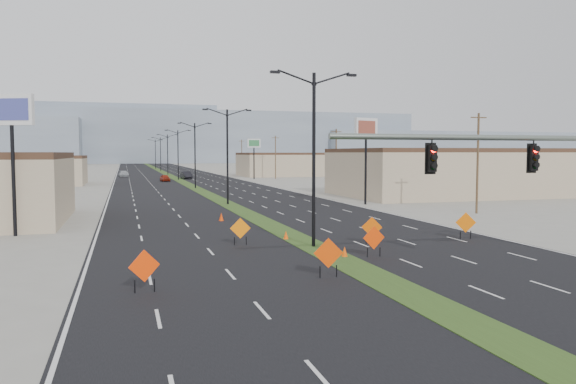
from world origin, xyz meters
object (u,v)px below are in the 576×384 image
object	(u,v)px
construction_sign_5	(466,223)
pole_sign_west	(11,121)
construction_sign_3	(374,239)
cone_3	(221,217)
streetlight_3	(178,153)
streetlight_1	(227,153)
streetlight_2	(195,153)
cone_1	(286,235)
car_left	(165,178)
cone_0	(345,252)
streetlight_6	(155,153)
construction_sign_2	(240,229)
construction_sign_1	(328,254)
streetlight_0	(314,153)
construction_sign_0	(144,267)
pole_sign_east_far	(254,147)
cone_2	(372,226)
signal_mast	(568,168)
pole_sign_east_near	(366,134)
car_mid	(186,175)
streetlight_4	(168,153)
construction_sign_4	(372,228)
streetlight_5	(161,153)
car_far	(124,174)

from	to	relation	value
construction_sign_5	pole_sign_west	bearing A→B (deg)	179.83
construction_sign_3	cone_3	size ratio (longest dim) A/B	2.47
streetlight_3	construction_sign_5	bearing A→B (deg)	-83.10
streetlight_1	construction_sign_5	world-z (taller)	streetlight_1
streetlight_2	cone_1	xyz separation A→B (m)	(-0.79, -52.96, -5.14)
car_left	cone_0	distance (m)	82.06
streetlight_6	construction_sign_2	size ratio (longest dim) A/B	6.16
construction_sign_1	cone_0	xyz separation A→B (m)	(2.50, 4.29, -0.75)
streetlight_2	construction_sign_1	xyz separation A→B (m)	(-2.00, -63.83, -4.38)
streetlight_0	pole_sign_west	bearing A→B (deg)	151.19
construction_sign_0	cone_1	xyz separation A→B (m)	(9.01, 11.32, -0.72)
streetlight_1	streetlight_0	bearing A→B (deg)	-90.00
streetlight_6	construction_sign_0	size ratio (longest dim) A/B	5.89
streetlight_0	pole_sign_east_far	bearing A→B (deg)	79.48
streetlight_0	cone_2	world-z (taller)	streetlight_0
signal_mast	construction_sign_2	size ratio (longest dim) A/B	10.03
streetlight_1	cone_3	bearing A→B (deg)	-102.24
signal_mast	car_left	xyz separation A→B (m)	(-11.58, 88.45, -4.14)
streetlight_3	pole_sign_east_near	size ratio (longest dim) A/B	1.10
cone_0	streetlight_2	bearing A→B (deg)	90.49
streetlight_2	cone_0	bearing A→B (deg)	-89.51
signal_mast	pole_sign_west	world-z (taller)	pole_sign_west
car_mid	cone_1	world-z (taller)	car_mid
cone_3	cone_2	bearing A→B (deg)	-42.59
streetlight_2	cone_0	size ratio (longest dim) A/B	17.61
cone_1	streetlight_2	bearing A→B (deg)	89.15
pole_sign_east_far	streetlight_3	bearing A→B (deg)	-179.18
streetlight_4	cone_1	size ratio (longest dim) A/B	17.86
streetlight_2	pole_sign_west	world-z (taller)	streetlight_2
car_left	construction_sign_3	distance (m)	82.49
streetlight_1	construction_sign_3	distance (m)	32.26
construction_sign_0	construction_sign_3	distance (m)	12.59
streetlight_0	cone_1	distance (m)	6.02
cone_3	pole_sign_east_far	distance (m)	72.40
construction_sign_4	cone_2	world-z (taller)	construction_sign_4
cone_3	streetlight_3	bearing A→B (deg)	87.49
streetlight_6	construction_sign_1	distance (m)	175.90
streetlight_5	construction_sign_1	world-z (taller)	streetlight_5
construction_sign_2	construction_sign_5	bearing A→B (deg)	-1.31
streetlight_2	construction_sign_5	bearing A→B (deg)	-79.70
streetlight_6	cone_0	world-z (taller)	streetlight_6
construction_sign_2	pole_sign_east_near	world-z (taller)	pole_sign_east_near
streetlight_6	construction_sign_0	bearing A→B (deg)	-93.18
streetlight_6	pole_sign_west	bearing A→B (deg)	-96.28
signal_mast	streetlight_3	xyz separation A→B (m)	(-8.56, 94.00, 0.63)
streetlight_0	cone_2	size ratio (longest dim) A/B	15.76
construction_sign_5	pole_sign_west	world-z (taller)	pole_sign_west
streetlight_6	car_far	bearing A→B (deg)	-99.18
streetlight_1	pole_sign_east_far	world-z (taller)	streetlight_1
cone_3	pole_sign_east_near	world-z (taller)	pole_sign_east_near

